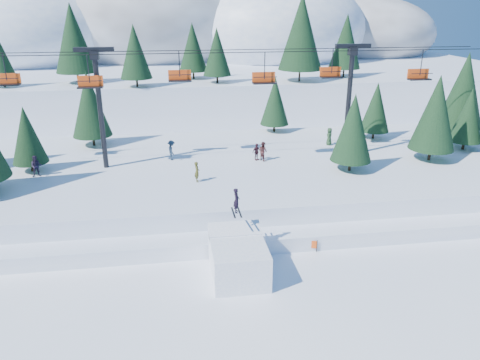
{
  "coord_description": "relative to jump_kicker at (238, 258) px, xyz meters",
  "views": [
    {
      "loc": [
        -3.1,
        -22.44,
        16.1
      ],
      "look_at": [
        1.17,
        6.0,
        5.2
      ],
      "focal_mm": 35.0,
      "sensor_mm": 36.0,
      "label": 1
    }
  ],
  "objects": [
    {
      "name": "mid_shelf",
      "position": [
        -0.58,
        15.29,
        -0.0
      ],
      "size": [
        70.0,
        22.0,
        2.5
      ],
      "primitive_type": "cube",
      "color": "white",
      "rests_on": "ground"
    },
    {
      "name": "distant_skiers",
      "position": [
        -1.24,
        15.54,
        2.14
      ],
      "size": [
        28.09,
        9.38,
        1.84
      ],
      "color": "#3A1B23",
      "rests_on": "mid_shelf"
    },
    {
      "name": "berm",
      "position": [
        -0.58,
        5.29,
        -0.7
      ],
      "size": [
        70.0,
        6.0,
        1.1
      ],
      "primitive_type": "cube",
      "color": "white",
      "rests_on": "ground"
    },
    {
      "name": "banner_near",
      "position": [
        4.46,
        2.64,
        -0.71
      ],
      "size": [
        2.7,
        0.98,
        0.9
      ],
      "color": "black",
      "rests_on": "ground"
    },
    {
      "name": "jump_kicker",
      "position": [
        0.0,
        0.0,
        0.0
      ],
      "size": [
        3.37,
        4.6,
        5.35
      ],
      "color": "white",
      "rests_on": "ground"
    },
    {
      "name": "mountain_ridge",
      "position": [
        -5.64,
        70.62,
        8.4
      ],
      "size": [
        119.0,
        60.57,
        26.46
      ],
      "color": "white",
      "rests_on": "ground"
    },
    {
      "name": "chairlift",
      "position": [
        1.21,
        15.34,
        8.07
      ],
      "size": [
        46.0,
        3.21,
        10.28
      ],
      "color": "black",
      "rests_on": "mid_shelf"
    },
    {
      "name": "banner_far",
      "position": [
        11.76,
        2.94,
        -0.71
      ],
      "size": [
        2.66,
        1.09,
        0.9
      ],
      "color": "black",
      "rests_on": "ground"
    },
    {
      "name": "conifer_stand",
      "position": [
        -0.01,
        16.0,
        5.62
      ],
      "size": [
        61.69,
        18.87,
        9.39
      ],
      "color": "black",
      "rests_on": "mid_shelf"
    },
    {
      "name": "ground",
      "position": [
        -0.58,
        -2.71,
        -1.25
      ],
      "size": [
        160.0,
        160.0,
        0.0
      ],
      "primitive_type": "plane",
      "color": "white",
      "rests_on": "ground"
    }
  ]
}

